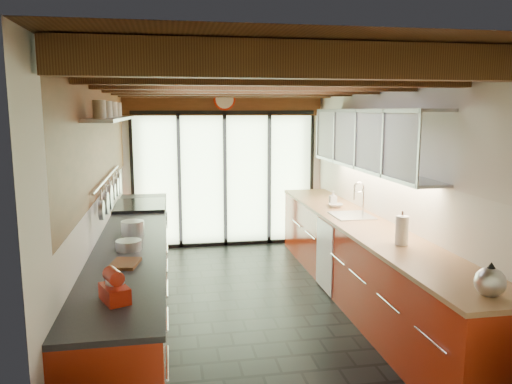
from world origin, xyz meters
The scene contains 18 objects.
ground centered at (0.00, 0.00, 0.00)m, with size 5.50×5.50×0.00m, color black.
room_shell centered at (0.00, 0.00, 1.65)m, with size 5.50×5.50×5.50m.
ceiling_beams centered at (0.00, 0.38, 2.46)m, with size 3.14×5.06×4.90m.
glass_door centered at (0.00, 2.69, 1.66)m, with size 2.95×0.10×2.90m.
left_counter centered at (-1.28, 0.00, 0.46)m, with size 0.68×5.00×0.92m.
range_stove centered at (-1.28, 1.45, 0.47)m, with size 0.66×0.90×0.97m.
right_counter centered at (1.27, 0.00, 0.46)m, with size 0.68×5.00×0.92m.
sink_assembly centered at (1.29, 0.40, 0.96)m, with size 0.45×0.52×0.43m.
upper_cabinets_right centered at (1.43, 0.30, 1.85)m, with size 0.34×3.00×3.00m.
left_wall_fixtures centered at (-1.47, 0.25, 1.80)m, with size 0.28×2.60×0.96m.
stand_mixer centered at (-1.27, -1.90, 1.01)m, with size 0.23×0.29×0.23m.
pot_large centered at (-1.27, -0.09, 0.99)m, with size 0.23×0.23×0.15m, color silver.
pot_small centered at (-1.27, -0.65, 0.97)m, with size 0.24×0.24×0.09m, color silver.
cutting_board centered at (-1.27, -1.11, 0.93)m, with size 0.22×0.30×0.03m, color brown.
kettle centered at (1.27, -2.25, 1.03)m, with size 0.23×0.27×0.25m.
paper_towel centered at (1.27, -0.92, 1.06)m, with size 0.16×0.16×0.33m.
soap_bottle centered at (1.27, 1.09, 1.02)m, with size 0.09×0.09×0.20m, color silver.
bowl centered at (1.27, 0.97, 0.94)m, with size 0.19×0.19×0.05m, color silver.
Camera 1 is at (-0.89, -5.20, 2.19)m, focal length 35.00 mm.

